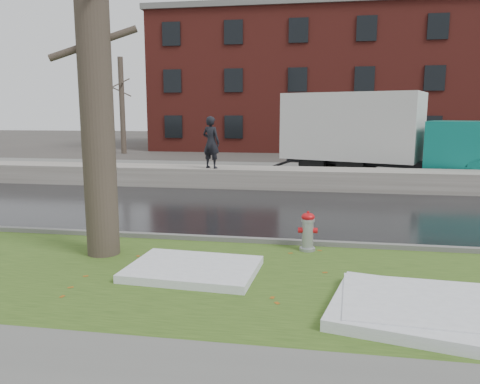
% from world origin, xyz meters
% --- Properties ---
extents(ground, '(120.00, 120.00, 0.00)m').
position_xyz_m(ground, '(0.00, 0.00, 0.00)').
color(ground, '#47423D').
rests_on(ground, ground).
extents(verge, '(60.00, 4.50, 0.04)m').
position_xyz_m(verge, '(0.00, -1.25, 0.02)').
color(verge, '#2E4717').
rests_on(verge, ground).
extents(road, '(60.00, 7.00, 0.03)m').
position_xyz_m(road, '(0.00, 4.50, 0.01)').
color(road, black).
rests_on(road, ground).
extents(parking_lot, '(60.00, 9.00, 0.03)m').
position_xyz_m(parking_lot, '(0.00, 13.00, 0.01)').
color(parking_lot, slate).
rests_on(parking_lot, ground).
extents(curb, '(60.00, 0.15, 0.14)m').
position_xyz_m(curb, '(0.00, 1.00, 0.07)').
color(curb, slate).
rests_on(curb, ground).
extents(snowbank, '(60.00, 1.60, 0.75)m').
position_xyz_m(snowbank, '(0.00, 8.70, 0.38)').
color(snowbank, '#A39D95').
rests_on(snowbank, ground).
extents(brick_building, '(26.00, 12.00, 10.00)m').
position_xyz_m(brick_building, '(2.00, 30.00, 5.00)').
color(brick_building, maroon).
rests_on(brick_building, ground).
extents(bg_tree_left, '(1.40, 1.62, 6.50)m').
position_xyz_m(bg_tree_left, '(-12.00, 22.00, 3.33)').
color(bg_tree_left, brown).
rests_on(bg_tree_left, ground).
extents(bg_tree_center, '(1.40, 1.62, 6.50)m').
position_xyz_m(bg_tree_center, '(-6.00, 26.00, 3.33)').
color(bg_tree_center, brown).
rests_on(bg_tree_center, ground).
extents(fire_hydrant, '(0.40, 0.34, 0.81)m').
position_xyz_m(fire_hydrant, '(1.17, 0.61, 0.47)').
color(fire_hydrant, '#9A9CA1').
rests_on(fire_hydrant, verge).
extents(tree, '(1.56, 1.80, 7.83)m').
position_xyz_m(tree, '(-2.81, -0.28, 3.99)').
color(tree, brown).
rests_on(tree, verge).
extents(box_truck, '(10.88, 5.53, 3.65)m').
position_xyz_m(box_truck, '(3.84, 11.99, 1.93)').
color(box_truck, black).
rests_on(box_truck, ground).
extents(worker, '(0.82, 0.68, 1.93)m').
position_xyz_m(worker, '(-2.60, 8.30, 1.71)').
color(worker, black).
rests_on(worker, snowbank).
extents(snow_patch_near, '(2.98, 2.53, 0.16)m').
position_xyz_m(snow_patch_near, '(2.92, -2.30, 0.12)').
color(snow_patch_near, white).
rests_on(snow_patch_near, verge).
extents(snow_patch_far, '(2.30, 1.74, 0.14)m').
position_xyz_m(snow_patch_far, '(-0.76, -1.09, 0.11)').
color(snow_patch_far, white).
rests_on(snow_patch_far, verge).
extents(snow_patch_side, '(2.91, 1.98, 0.18)m').
position_xyz_m(snow_patch_side, '(3.15, -2.17, 0.13)').
color(snow_patch_side, white).
rests_on(snow_patch_side, verge).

